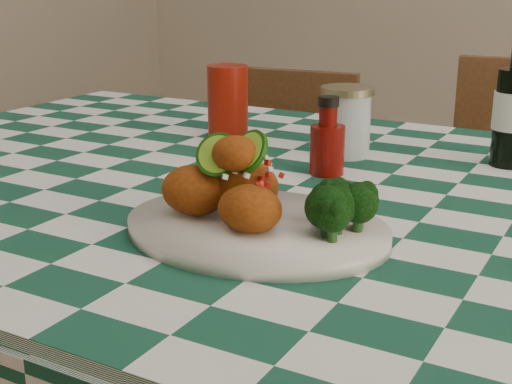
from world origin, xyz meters
The scene contains 7 objects.
plate centered at (0.05, -0.21, 0.80)m, with size 0.32×0.25×0.02m, color silver, non-canonical shape.
fried_chicken_pile centered at (0.03, -0.21, 0.85)m, with size 0.16×0.12×0.10m, color #933B0E, non-canonical shape.
broccoli_side centered at (0.15, -0.20, 0.83)m, with size 0.08×0.08×0.06m, color black, non-canonical shape.
red_tumbler centered at (-0.26, 0.23, 0.85)m, with size 0.08×0.08×0.13m, color maroon.
ketchup_bottle centered at (0.01, 0.08, 0.85)m, with size 0.05×0.05×0.12m, color #600904, non-canonical shape.
mason_jar centered at (-0.01, 0.20, 0.84)m, with size 0.09×0.09×0.12m, color #B2BCBA, non-canonical shape.
wooden_chair_left centered at (-0.44, 0.74, 0.41)m, with size 0.37×0.39×0.82m, color #472814, non-canonical shape.
Camera 1 is at (0.44, -0.90, 1.09)m, focal length 50.00 mm.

